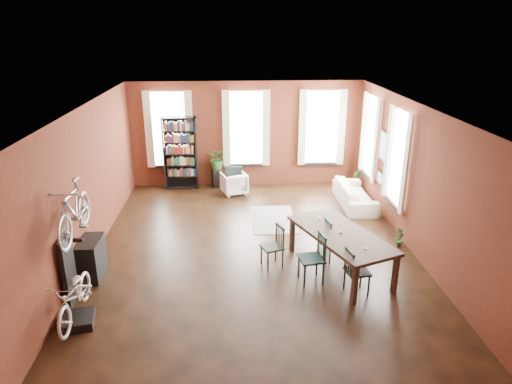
{
  "coord_description": "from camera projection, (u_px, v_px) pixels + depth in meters",
  "views": [
    {
      "loc": [
        -0.48,
        -9.08,
        4.78
      ],
      "look_at": [
        0.08,
        0.6,
        1.18
      ],
      "focal_mm": 32.0,
      "sensor_mm": 36.0,
      "label": 1
    }
  ],
  "objects": [
    {
      "name": "white_armchair",
      "position": [
        234.0,
        182.0,
        13.5
      ],
      "size": [
        0.85,
        0.82,
        0.71
      ],
      "primitive_type": "imported",
      "rotation": [
        0.0,
        0.0,
        3.44
      ],
      "color": "silver",
      "rests_on": "ground"
    },
    {
      "name": "plant_stand",
      "position": [
        217.0,
        178.0,
        14.07
      ],
      "size": [
        0.34,
        0.34,
        0.57
      ],
      "primitive_type": "cube",
      "rotation": [
        0.0,
        0.0,
        0.25
      ],
      "color": "black",
      "rests_on": "ground"
    },
    {
      "name": "console_table",
      "position": [
        92.0,
        258.0,
        9.03
      ],
      "size": [
        0.4,
        0.8,
        0.8
      ],
      "primitive_type": "cube",
      "color": "black",
      "rests_on": "ground"
    },
    {
      "name": "dining_chair_c",
      "position": [
        357.0,
        271.0,
        8.47
      ],
      "size": [
        0.48,
        0.48,
        0.9
      ],
      "primitive_type": "cube",
      "rotation": [
        0.0,
        0.0,
        1.74
      ],
      "color": "black",
      "rests_on": "ground"
    },
    {
      "name": "room",
      "position": [
        264.0,
        151.0,
        10.04
      ],
      "size": [
        9.0,
        9.04,
        3.22
      ],
      "color": "black",
      "rests_on": "ground"
    },
    {
      "name": "striped_rug",
      "position": [
        273.0,
        219.0,
        11.81
      ],
      "size": [
        1.14,
        1.81,
        0.01
      ],
      "primitive_type": "cube",
      "rotation": [
        0.0,
        0.0,
        0.01
      ],
      "color": "black",
      "rests_on": "ground"
    },
    {
      "name": "plant_small",
      "position": [
        399.0,
        243.0,
        10.37
      ],
      "size": [
        0.48,
        0.51,
        0.17
      ],
      "primitive_type": "imported",
      "rotation": [
        0.0,
        0.0,
        0.68
      ],
      "color": "#2C6327",
      "rests_on": "ground"
    },
    {
      "name": "dining_chair_a",
      "position": [
        311.0,
        258.0,
        8.83
      ],
      "size": [
        0.53,
        0.53,
        1.0
      ],
      "primitive_type": "cube",
      "rotation": [
        0.0,
        0.0,
        -1.42
      ],
      "color": "#183436",
      "rests_on": "ground"
    },
    {
      "name": "plant_on_stand",
      "position": [
        218.0,
        161.0,
        13.91
      ],
      "size": [
        0.82,
        0.85,
        0.52
      ],
      "primitive_type": "imported",
      "rotation": [
        0.0,
        0.0,
        -0.43
      ],
      "color": "#2F5D25",
      "rests_on": "plant_stand"
    },
    {
      "name": "bike_wall_rack",
      "position": [
        69.0,
        271.0,
        8.1
      ],
      "size": [
        0.16,
        0.6,
        1.3
      ],
      "primitive_type": "cube",
      "color": "black",
      "rests_on": "ground"
    },
    {
      "name": "bike_trainer",
      "position": [
        77.0,
        320.0,
        7.68
      ],
      "size": [
        0.63,
        0.63,
        0.16
      ],
      "primitive_type": "cube",
      "rotation": [
        0.0,
        0.0,
        0.18
      ],
      "color": "black",
      "rests_on": "ground"
    },
    {
      "name": "dining_chair_b",
      "position": [
        272.0,
        247.0,
        9.41
      ],
      "size": [
        0.53,
        0.53,
        0.89
      ],
      "primitive_type": "cube",
      "rotation": [
        0.0,
        0.0,
        -1.22
      ],
      "color": "black",
      "rests_on": "ground"
    },
    {
      "name": "bookshelf",
      "position": [
        180.0,
        153.0,
        13.72
      ],
      "size": [
        1.0,
        0.32,
        2.2
      ],
      "primitive_type": "cube",
      "color": "black",
      "rests_on": "ground"
    },
    {
      "name": "bicycle_floor",
      "position": [
        72.0,
        276.0,
        7.37
      ],
      "size": [
        0.55,
        0.82,
        1.57
      ],
      "primitive_type": "imported",
      "rotation": [
        0.0,
        0.0,
        -0.0
      ],
      "color": "silver",
      "rests_on": "bike_trainer"
    },
    {
      "name": "dining_chair_d",
      "position": [
        336.0,
        240.0,
        9.66
      ],
      "size": [
        0.49,
        0.49,
        0.94
      ],
      "primitive_type": "cube",
      "rotation": [
        0.0,
        0.0,
        1.72
      ],
      "color": "#183536",
      "rests_on": "ground"
    },
    {
      "name": "plant_by_sofa",
      "position": [
        355.0,
        185.0,
        13.94
      ],
      "size": [
        0.46,
        0.67,
        0.27
      ],
      "primitive_type": "imported",
      "rotation": [
        0.0,
        0.0,
        -0.22
      ],
      "color": "#335F26",
      "rests_on": "ground"
    },
    {
      "name": "cream_sofa",
      "position": [
        355.0,
        191.0,
        12.64
      ],
      "size": [
        0.61,
        2.08,
        0.81
      ],
      "primitive_type": "imported",
      "rotation": [
        0.0,
        0.0,
        1.57
      ],
      "color": "beige",
      "rests_on": "ground"
    },
    {
      "name": "dining_table",
      "position": [
        340.0,
        252.0,
        9.27
      ],
      "size": [
        1.94,
        2.68,
        0.83
      ],
      "primitive_type": "cube",
      "rotation": [
        0.0,
        0.0,
        0.38
      ],
      "color": "#453429",
      "rests_on": "ground"
    },
    {
      "name": "bicycle_hung",
      "position": [
        71.0,
        192.0,
        7.59
      ],
      "size": [
        0.47,
        1.0,
        1.66
      ],
      "primitive_type": "imported",
      "color": "#A5A8AD",
      "rests_on": "bike_wall_rack"
    }
  ]
}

